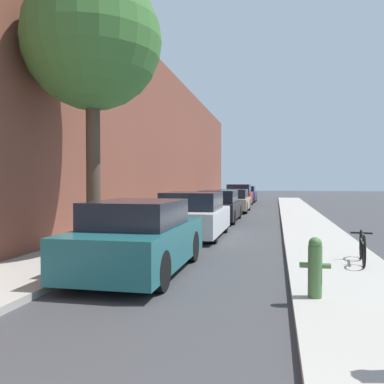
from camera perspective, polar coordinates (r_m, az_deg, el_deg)
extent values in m
plane|color=#3D3D3F|center=(15.93, 5.66, -4.91)|extent=(120.00, 120.00, 0.00)
cube|color=#ADA89E|center=(16.48, -4.45, -4.48)|extent=(2.00, 52.00, 0.12)
cube|color=#ADA89E|center=(15.88, 16.16, -4.77)|extent=(2.00, 52.00, 0.12)
cube|color=brown|center=(16.94, -8.92, 8.54)|extent=(0.70, 52.00, 7.71)
cylinder|color=black|center=(9.54, -9.21, -7.23)|extent=(0.22, 0.68, 0.68)
cylinder|color=black|center=(9.11, -0.08, -7.62)|extent=(0.22, 0.68, 0.68)
cylinder|color=black|center=(7.27, -16.45, -10.04)|extent=(0.22, 0.68, 0.68)
cylinder|color=black|center=(6.70, -4.58, -10.98)|extent=(0.22, 0.68, 0.68)
cube|color=#1E6066|center=(8.08, -7.32, -7.27)|extent=(1.74, 4.08, 0.74)
cube|color=black|center=(7.85, -7.72, -3.01)|extent=(1.53, 2.12, 0.49)
cylinder|color=black|center=(14.49, -2.05, -4.28)|extent=(0.22, 0.64, 0.64)
cylinder|color=black|center=(14.18, 4.54, -4.41)|extent=(0.22, 0.64, 0.64)
cylinder|color=black|center=(12.07, -4.91, -5.46)|extent=(0.22, 0.64, 0.64)
cylinder|color=black|center=(11.70, 2.99, -5.68)|extent=(0.22, 0.64, 0.64)
cube|color=silver|center=(13.06, 0.20, -3.98)|extent=(1.90, 4.06, 0.72)
cube|color=black|center=(12.85, 0.06, -1.25)|extent=(1.67, 2.11, 0.55)
cylinder|color=black|center=(19.66, 2.30, -2.77)|extent=(0.22, 0.62, 0.62)
cylinder|color=black|center=(19.47, 6.56, -2.82)|extent=(0.22, 0.62, 0.62)
cylinder|color=black|center=(16.93, 0.76, -3.47)|extent=(0.22, 0.62, 0.62)
cylinder|color=black|center=(16.72, 5.70, -3.54)|extent=(0.22, 0.62, 0.62)
cube|color=black|center=(18.17, 3.86, -2.49)|extent=(1.66, 4.48, 0.68)
cube|color=black|center=(17.96, 3.79, -0.60)|extent=(1.46, 2.33, 0.53)
cylinder|color=black|center=(25.14, 4.25, -1.73)|extent=(0.22, 0.70, 0.70)
cylinder|color=black|center=(24.98, 7.92, -1.76)|extent=(0.22, 0.70, 0.70)
cylinder|color=black|center=(22.52, 3.38, -2.11)|extent=(0.22, 0.70, 0.70)
cylinder|color=black|center=(22.34, 7.47, -2.15)|extent=(0.22, 0.70, 0.70)
cube|color=tan|center=(23.72, 5.77, -1.58)|extent=(1.83, 4.27, 0.61)
cube|color=black|center=(23.53, 5.73, -0.24)|extent=(1.61, 2.22, 0.51)
cylinder|color=black|center=(30.95, 5.45, -1.11)|extent=(0.22, 0.71, 0.71)
cylinder|color=black|center=(30.82, 8.33, -1.13)|extent=(0.22, 0.71, 0.71)
cylinder|color=black|center=(28.22, 4.84, -1.37)|extent=(0.22, 0.71, 0.71)
cylinder|color=black|center=(28.08, 7.99, -1.39)|extent=(0.22, 0.71, 0.71)
cube|color=maroon|center=(29.50, 6.66, -0.80)|extent=(1.77, 4.45, 0.78)
cube|color=black|center=(29.30, 6.64, 0.51)|extent=(1.56, 2.31, 0.58)
cylinder|color=black|center=(36.42, 6.53, -0.77)|extent=(0.22, 0.64, 0.64)
cylinder|color=black|center=(36.32, 8.89, -0.79)|extent=(0.22, 0.64, 0.64)
cylinder|color=black|center=(33.66, 6.10, -0.96)|extent=(0.22, 0.64, 0.64)
cylinder|color=black|center=(33.55, 8.66, -0.98)|extent=(0.22, 0.64, 0.64)
cube|color=navy|center=(34.97, 7.55, -0.51)|extent=(1.71, 4.48, 0.72)
cube|color=black|center=(34.78, 7.53, 0.45)|extent=(1.50, 2.33, 0.46)
cylinder|color=#4C3A2B|center=(9.53, -13.68, 3.45)|extent=(0.32, 0.32, 3.99)
sphere|color=#3D7033|center=(10.04, -13.80, 19.97)|extent=(3.13, 3.13, 3.13)
cylinder|color=#47703D|center=(6.19, 16.87, -10.64)|extent=(0.20, 0.20, 0.74)
sphere|color=#47703D|center=(6.12, 16.90, -6.94)|extent=(0.19, 0.19, 0.19)
cylinder|color=#47703D|center=(6.16, 15.46, -9.85)|extent=(0.13, 0.08, 0.08)
cylinder|color=#47703D|center=(6.19, 18.29, -9.82)|extent=(0.13, 0.08, 0.08)
torus|color=black|center=(9.47, 22.63, -6.79)|extent=(0.12, 0.63, 0.63)
torus|color=black|center=(8.57, 22.99, -7.67)|extent=(0.12, 0.63, 0.63)
cube|color=#2D7547|center=(9.00, 22.81, -6.32)|extent=(0.14, 0.77, 0.04)
cylinder|color=#2D7547|center=(8.82, 22.88, -5.90)|extent=(0.04, 0.04, 0.17)
cube|color=black|center=(9.36, 22.67, -5.33)|extent=(0.44, 0.09, 0.04)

